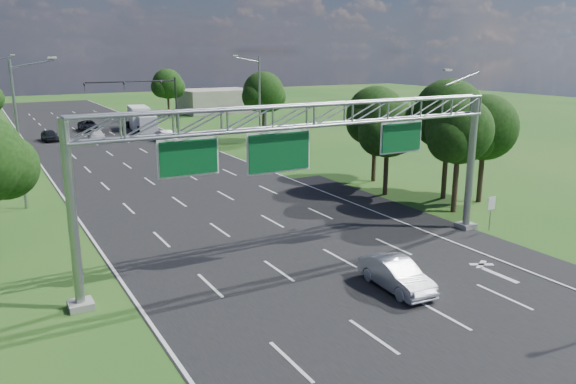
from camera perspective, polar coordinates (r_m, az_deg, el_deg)
ground at (r=44.76m, az=-10.27°, el=0.31°), size 220.00×220.00×0.00m
road at (r=44.76m, az=-10.27°, el=0.31°), size 18.00×180.00×0.02m
road_flare at (r=36.51m, az=13.92°, el=-3.03°), size 3.00×30.00×0.02m
sign_gantry at (r=27.52m, az=2.42°, el=6.56°), size 23.50×1.00×9.56m
regulatory_sign at (r=35.67m, az=19.95°, el=-1.36°), size 0.60×0.08×2.10m
traffic_signal at (r=79.34m, az=-13.81°, el=9.85°), size 12.21×0.24×7.00m
streetlight_l_near at (r=41.56m, az=-25.54°, el=5.94°), size 2.97×0.22×10.16m
streetlight_r_mid at (r=57.33m, az=-3.08°, el=9.16°), size 2.97×0.22×10.16m
tree_cluster_right at (r=42.21m, az=14.11°, el=6.63°), size 9.91×14.60×8.68m
tree_verge_rd at (r=66.62m, az=-2.47°, el=9.91°), size 5.76×4.80×8.28m
tree_verge_re at (r=93.70m, az=-12.10°, el=10.56°), size 5.76×4.80×7.84m
building_right at (r=101.01m, az=-7.27°, el=9.17°), size 12.00×9.00×4.00m
silver_sedan at (r=26.10m, az=10.96°, el=-8.24°), size 1.73×4.29×1.39m
car_queue_a at (r=71.11m, az=-18.84°, el=5.39°), size 2.25×4.60×1.29m
car_queue_b at (r=81.40m, az=-19.63°, el=6.37°), size 2.40×4.97×1.36m
car_queue_c at (r=73.47m, az=-23.05°, el=5.30°), size 1.84×4.06×1.35m
car_queue_d at (r=68.99m, az=-12.28°, el=5.58°), size 1.81×4.10×1.31m
box_truck at (r=79.76m, az=-14.73°, el=7.18°), size 3.18×8.59×3.16m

